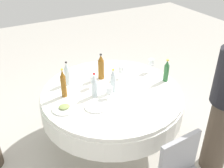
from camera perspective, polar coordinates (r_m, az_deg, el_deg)
The scene contains 16 objects.
ground_plane at distance 3.35m, azimuth 0.00°, elevation -12.20°, with size 10.00×10.00×0.00m, color #B7B2A8.
dining_table at distance 2.97m, azimuth 0.00°, elevation -3.83°, with size 1.56×1.56×0.74m.
bottle_clear_east at distance 2.99m, azimuth -9.63°, elevation 2.13°, with size 0.06×0.06×0.28m.
bottle_amber_inner at distance 2.77m, azimuth -10.41°, elevation 0.06°, with size 0.06×0.06×0.32m.
bottle_green_south at distance 3.08m, azimuth 11.61°, elevation 2.73°, with size 0.06×0.06×0.27m.
bottle_clear_north at distance 2.82m, azimuth 0.24°, elevation 0.61°, with size 0.06×0.06×0.27m.
bottle_amber_near at distance 3.07m, azimuth -2.37°, elevation 3.64°, with size 0.07×0.07×0.31m.
bottle_clear_front at distance 2.75m, azimuth -3.76°, elevation -0.42°, with size 0.06×0.06×0.27m.
wine_glass_north at distance 2.73m, azimuth -0.56°, elevation -1.33°, with size 0.07×0.07×0.13m.
wine_glass_near at distance 3.26m, azimuth 8.43°, elevation 4.54°, with size 0.07×0.07×0.17m.
wine_glass_front at distance 3.09m, azimuth 2.02°, elevation 3.14°, with size 0.07×0.07×0.15m.
wine_glass_west at distance 2.92m, azimuth -4.23°, elevation 1.16°, with size 0.06×0.06×0.15m.
plate_right at distance 2.66m, azimuth -10.20°, elevation -5.08°, with size 0.24×0.24×0.04m.
plate_mid at distance 2.65m, azimuth -3.32°, elevation -4.76°, with size 0.24×0.24×0.02m.
knife_inner at distance 2.64m, azimuth 3.35°, elevation -5.13°, with size 0.18×0.02×0.01m, color silver.
spoon_south at distance 2.88m, azimuth 12.29°, elevation -2.40°, with size 0.18×0.02×0.01m, color silver.
Camera 1 is at (-1.17, -2.14, 2.30)m, focal length 42.51 mm.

